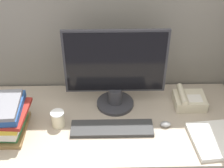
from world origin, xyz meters
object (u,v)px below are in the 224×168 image
at_px(coffee_cup, 58,119).
at_px(book_stack, 5,118).
at_px(monitor, 115,72).
at_px(mouse, 166,124).
at_px(keyboard, 112,128).
at_px(desk_telephone, 189,100).

relative_size(coffee_cup, book_stack, 0.34).
bearing_deg(monitor, mouse, -35.84).
bearing_deg(keyboard, mouse, 4.07).
bearing_deg(coffee_cup, keyboard, -7.91).
distance_m(coffee_cup, desk_telephone, 0.79).
relative_size(mouse, desk_telephone, 0.33).
xyz_separation_m(mouse, desk_telephone, (0.17, 0.19, 0.02)).
bearing_deg(mouse, monitor, 144.16).
height_order(keyboard, desk_telephone, desk_telephone).
height_order(monitor, desk_telephone, monitor).
relative_size(keyboard, mouse, 7.53).
height_order(monitor, coffee_cup, monitor).
bearing_deg(monitor, coffee_cup, -151.06).
height_order(mouse, book_stack, book_stack).
bearing_deg(desk_telephone, keyboard, -156.16).
distance_m(monitor, book_stack, 0.65).
relative_size(monitor, keyboard, 1.28).
distance_m(monitor, mouse, 0.41).
xyz_separation_m(monitor, book_stack, (-0.60, -0.22, -0.14)).
distance_m(mouse, desk_telephone, 0.25).
distance_m(keyboard, mouse, 0.30).
relative_size(monitor, book_stack, 2.07).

